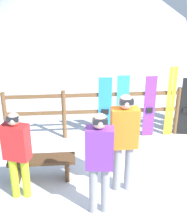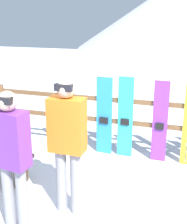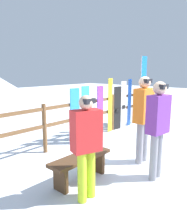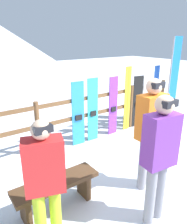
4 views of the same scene
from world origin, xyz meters
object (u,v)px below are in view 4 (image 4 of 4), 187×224
Objects in this scene: snowboard_cyan at (93,110)px; ski_pair_yellow at (127,99)px; person_orange at (150,127)px; snowboard_white at (146,97)px; bench at (57,189)px; snowboard_black_stripe at (137,102)px; snowboard_purple at (113,106)px; rental_flag at (173,74)px; ski_pair_blue at (155,94)px; snowboard_blue at (78,114)px; person_purple at (160,152)px; person_red at (45,178)px.

snowboard_cyan is 0.90× the size of ski_pair_yellow.
person_orange reaches higher than snowboard_white.
snowboard_black_stripe is (3.26, 1.55, 0.37)m from bench.
snowboard_black_stripe is (1.51, -0.00, -0.05)m from snowboard_cyan.
snowboard_purple is at bearing 180.00° from snowboard_black_stripe.
rental_flag reaches higher than person_orange.
snowboard_white is at bearing -179.50° from ski_pair_blue.
ski_pair_yellow is at bearing 179.74° from snowboard_white.
ski_pair_blue is (2.64, 0.00, 0.08)m from snowboard_blue.
ski_pair_blue is at bearing 39.65° from person_purple.
snowboard_white is (2.63, 2.49, -0.25)m from person_purple.
ski_pair_yellow reaches higher than snowboard_black_stripe.
snowboard_blue is 0.40m from snowboard_cyan.
person_red is at bearing -150.76° from snowboard_black_stripe.
rental_flag is (2.89, 1.66, 0.35)m from person_orange.
ski_pair_blue reaches higher than snowboard_purple.
person_orange reaches higher than ski_pair_blue.
snowboard_purple is at bearing -0.00° from snowboard_cyan.
ski_pair_yellow is 1.08× the size of snowboard_white.
ski_pair_yellow is (1.52, 0.00, 0.11)m from snowboard_blue.
person_red is 0.91× the size of person_purple.
person_purple is 1.18× the size of snowboard_purple.
snowboard_black_stripe is at bearing -0.00° from snowboard_cyan.
ski_pair_yellow is at bearing 168.79° from rental_flag.
person_purple is at bearing -136.50° from snowboard_white.
bench is 2.09m from snowboard_blue.
person_red is at bearing 159.90° from person_purple.
person_red reaches higher than snowboard_blue.
snowboard_blue is 0.91× the size of ski_pair_blue.
ski_pair_yellow is at bearing 0.40° from snowboard_purple.
snowboard_black_stripe is 0.35m from snowboard_white.
snowboard_blue is at bearing -180.00° from snowboard_white.
snowboard_blue is 1.03m from snowboard_purple.
ski_pair_blue is at bearing 0.09° from snowboard_cyan.
person_orange is (1.45, -0.40, 0.72)m from bench.
snowboard_white is at bearing 0.00° from snowboard_cyan.
person_red is at bearing -129.88° from snowboard_blue.
snowboard_cyan is (0.77, 2.49, -0.28)m from person_purple.
snowboard_cyan is at bearing 0.00° from snowboard_blue.
snowboard_white is at bearing 0.00° from snowboard_purple.
snowboard_white reaches higher than bench.
snowboard_purple is (1.41, 2.49, -0.29)m from person_purple.
ski_pair_blue is (2.54, 1.95, -0.24)m from person_orange.
snowboard_purple is at bearing 60.59° from person_purple.
snowboard_blue is (0.37, 2.49, -0.29)m from person_purple.
snowboard_purple is 0.50m from ski_pair_yellow.
ski_pair_blue reaches higher than snowboard_blue.
person_purple reaches higher than snowboard_black_stripe.
person_orange reaches higher than person_red.
ski_pair_yellow is (0.49, 0.00, 0.11)m from snowboard_purple.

